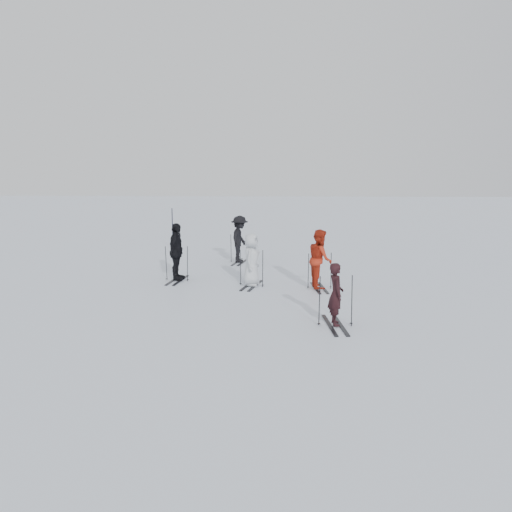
# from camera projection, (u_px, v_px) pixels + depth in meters

# --- Properties ---
(ground) EXTENTS (120.00, 120.00, 0.00)m
(ground) POSITION_uv_depth(u_px,v_px,m) (254.00, 293.00, 15.34)
(ground) COLOR silver
(ground) RESTS_ON ground
(skier_near_dark) EXTENTS (0.41, 0.59, 1.52)m
(skier_near_dark) POSITION_uv_depth(u_px,v_px,m) (336.00, 295.00, 12.02)
(skier_near_dark) COLOR black
(skier_near_dark) RESTS_ON ground
(skier_red) EXTENTS (0.80, 0.98, 1.88)m
(skier_red) POSITION_uv_depth(u_px,v_px,m) (320.00, 260.00, 15.85)
(skier_red) COLOR #A82613
(skier_red) RESTS_ON ground
(skier_grey) EXTENTS (0.71, 0.93, 1.70)m
(skier_grey) POSITION_uv_depth(u_px,v_px,m) (252.00, 260.00, 16.23)
(skier_grey) COLOR silver
(skier_grey) RESTS_ON ground
(skier_uphill_left) EXTENTS (0.60, 1.19, 1.95)m
(skier_uphill_left) POSITION_uv_depth(u_px,v_px,m) (176.00, 253.00, 16.99)
(skier_uphill_left) COLOR black
(skier_uphill_left) RESTS_ON ground
(skier_uphill_far) EXTENTS (0.91, 1.33, 1.90)m
(skier_uphill_far) POSITION_uv_depth(u_px,v_px,m) (240.00, 240.00, 20.39)
(skier_uphill_far) COLOR black
(skier_uphill_far) RESTS_ON ground
(skis_near_dark) EXTENTS (1.84, 1.09, 1.29)m
(skis_near_dark) POSITION_uv_depth(u_px,v_px,m) (336.00, 300.00, 12.04)
(skis_near_dark) COLOR black
(skis_near_dark) RESTS_ON ground
(skis_red) EXTENTS (1.72, 1.03, 1.19)m
(skis_red) POSITION_uv_depth(u_px,v_px,m) (320.00, 270.00, 15.91)
(skis_red) COLOR black
(skis_red) RESTS_ON ground
(skis_grey) EXTENTS (1.85, 1.24, 1.23)m
(skis_grey) POSITION_uv_depth(u_px,v_px,m) (252.00, 267.00, 16.27)
(skis_grey) COLOR black
(skis_grey) RESTS_ON ground
(skis_uphill_left) EXTENTS (1.78, 1.07, 1.24)m
(skis_uphill_left) POSITION_uv_depth(u_px,v_px,m) (177.00, 263.00, 17.05)
(skis_uphill_left) COLOR black
(skis_uphill_left) RESTS_ON ground
(skis_uphill_far) EXTENTS (1.78, 1.15, 1.21)m
(skis_uphill_far) POSITION_uv_depth(u_px,v_px,m) (240.00, 248.00, 20.45)
(skis_uphill_far) COLOR black
(skis_uphill_far) RESTS_ON ground
(piste_marker) EXTENTS (0.05, 0.05, 1.99)m
(piste_marker) POSITION_uv_depth(u_px,v_px,m) (173.00, 229.00, 23.62)
(piste_marker) COLOR black
(piste_marker) RESTS_ON ground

